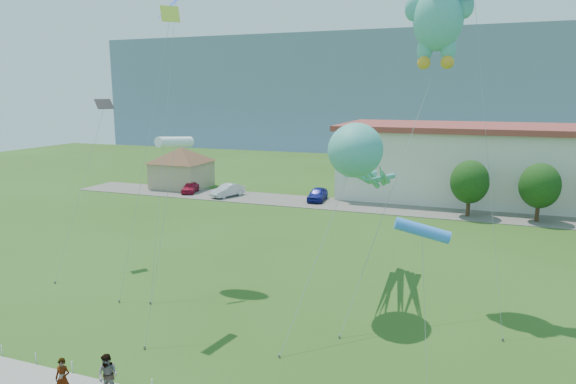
% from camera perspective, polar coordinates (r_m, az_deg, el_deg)
% --- Properties ---
extents(ground, '(160.00, 160.00, 0.00)m').
position_cam_1_polar(ground, '(22.96, -10.68, -19.71)').
color(ground, '#2D4B15').
rests_on(ground, ground).
extents(parking_strip, '(70.00, 6.00, 0.06)m').
position_cam_1_polar(parking_strip, '(54.09, 8.70, -1.59)').
color(parking_strip, '#59544C').
rests_on(parking_strip, ground).
extents(hill_ridge, '(160.00, 50.00, 25.00)m').
position_cam_1_polar(hill_ridge, '(137.19, 16.28, 10.85)').
color(hill_ridge, slate).
rests_on(hill_ridge, ground).
extents(pavilion, '(9.20, 9.20, 5.00)m').
position_cam_1_polar(pavilion, '(65.31, -11.75, 3.12)').
color(pavilion, tan).
rests_on(pavilion, ground).
extents(tree_near, '(3.60, 3.60, 5.47)m').
position_cam_1_polar(tree_near, '(51.45, 19.54, 1.07)').
color(tree_near, '#3F2B19').
rests_on(tree_near, ground).
extents(tree_mid, '(3.60, 3.60, 5.47)m').
position_cam_1_polar(tree_mid, '(51.74, 26.18, 0.62)').
color(tree_mid, '#3F2B19').
rests_on(tree_mid, ground).
extents(pedestrian_left, '(0.66, 0.51, 1.60)m').
position_cam_1_polar(pedestrian_left, '(22.59, -23.74, -18.42)').
color(pedestrian_left, gray).
rests_on(pedestrian_left, sidewalk).
extents(pedestrian_right, '(0.91, 0.74, 1.72)m').
position_cam_1_polar(pedestrian_right, '(22.03, -19.38, -18.69)').
color(pedestrian_right, gray).
rests_on(pedestrian_right, sidewalk).
extents(parked_car_red, '(2.39, 3.91, 1.25)m').
position_cam_1_polar(parked_car_red, '(61.75, -10.81, 0.51)').
color(parked_car_red, '#B11534').
rests_on(parked_car_red, parking_strip).
extents(parked_car_silver, '(2.84, 4.52, 1.41)m').
position_cam_1_polar(parked_car_silver, '(58.78, -6.73, 0.19)').
color(parked_car_silver, '#BBBBC3').
rests_on(parked_car_silver, parking_strip).
extents(parked_car_blue, '(1.97, 4.31, 1.43)m').
position_cam_1_polar(parked_car_blue, '(56.18, 3.30, -0.24)').
color(parked_car_blue, navy).
rests_on(parked_car_blue, parking_strip).
extents(octopus_kite, '(3.20, 13.85, 10.13)m').
position_cam_1_polar(octopus_kite, '(28.56, 8.09, 3.36)').
color(octopus_kite, teal).
rests_on(octopus_kite, ground).
extents(teddy_bear_kite, '(5.04, 9.15, 18.77)m').
position_cam_1_polar(teddy_bear_kite, '(30.73, 16.38, 18.72)').
color(teddy_bear_kite, teal).
rests_on(teddy_bear_kite, ground).
extents(small_kite_blue, '(2.52, 7.09, 18.01)m').
position_cam_1_polar(small_kite_blue, '(34.51, -12.42, 19.47)').
color(small_kite_blue, blue).
rests_on(small_kite_blue, ground).
extents(small_kite_yellow, '(1.35, 6.09, 16.72)m').
position_cam_1_polar(small_kite_yellow, '(32.40, -13.67, 14.97)').
color(small_kite_yellow, '#AED131').
rests_on(small_kite_yellow, ground).
extents(small_kite_cyan, '(1.03, 3.34, 6.67)m').
position_cam_1_polar(small_kite_cyan, '(21.26, 14.70, -4.25)').
color(small_kite_cyan, '#3381E7').
rests_on(small_kite_cyan, ground).
extents(small_kite_black, '(1.29, 6.46, 11.34)m').
position_cam_1_polar(small_kite_black, '(37.39, -20.26, 7.26)').
color(small_kite_black, black).
rests_on(small_kite_black, ground).
extents(small_kite_white, '(0.50, 4.60, 9.72)m').
position_cam_1_polar(small_kite_white, '(25.83, -12.50, 5.31)').
color(small_kite_white, white).
rests_on(small_kite_white, ground).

